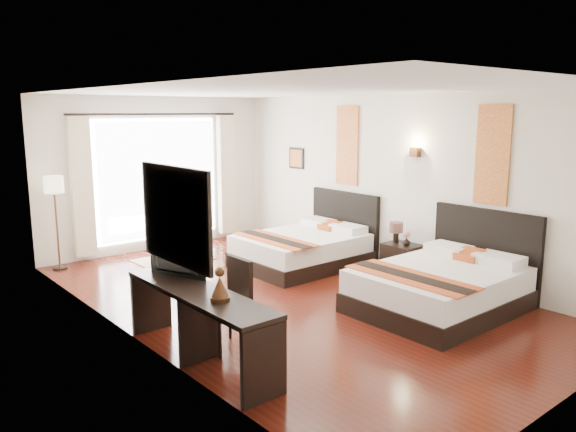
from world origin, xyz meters
TOP-DOWN VIEW (x-y plane):
  - floor at (0.00, 0.00)m, footprint 4.50×7.50m
  - ceiling at (0.00, 0.00)m, footprint 4.50×7.50m
  - wall_headboard at (2.25, 0.00)m, footprint 0.01×7.50m
  - wall_desk at (-2.25, 0.00)m, footprint 0.01×7.50m
  - wall_window at (0.00, 3.75)m, footprint 4.50×0.01m
  - wall_entry at (0.00, -3.75)m, footprint 4.50×0.01m
  - window_glass at (0.00, 3.73)m, footprint 2.40×0.02m
  - sheer_curtain at (0.00, 3.67)m, footprint 2.30×0.02m
  - drape_left at (-1.45, 3.63)m, footprint 0.35×0.14m
  - drape_right at (1.45, 3.63)m, footprint 0.35×0.14m
  - art_panel_near at (2.23, -1.66)m, footprint 0.03×0.50m
  - art_panel_far at (2.23, 1.07)m, footprint 0.03×0.50m
  - wall_sconce at (2.19, -0.40)m, footprint 0.10×0.14m
  - mirror_frame at (-2.22, -0.98)m, footprint 0.04×1.25m
  - mirror_glass at (-2.19, -0.98)m, footprint 0.01×1.12m
  - bed_near at (1.23, -1.66)m, footprint 2.14×1.67m
  - bed_far at (1.28, 1.07)m, footprint 2.05×1.60m
  - nightstand at (1.97, -0.40)m, footprint 0.44×0.54m
  - table_lamp at (1.99, -0.25)m, footprint 0.21×0.21m
  - vase at (1.94, -0.50)m, footprint 0.13×0.13m
  - console_desk at (-1.99, -0.98)m, footprint 0.50×2.20m
  - television at (-1.97, -0.43)m, footprint 0.36×0.72m
  - bronze_figurine at (-1.99, -1.37)m, footprint 0.24×0.24m
  - desk_chair at (-1.59, -0.88)m, footprint 0.45×0.45m
  - floor_lamp at (-1.95, 3.45)m, footprint 0.31×0.31m
  - side_table at (-0.15, 3.03)m, footprint 0.57×0.57m
  - fruit_bowl at (-0.13, 3.02)m, footprint 0.20×0.20m
  - window_chair at (0.36, 3.10)m, footprint 0.48×0.48m
  - jute_rug at (-0.25, 2.79)m, footprint 1.24×0.85m

SIDE VIEW (x-z plane):
  - floor at x=0.00m, z-range -0.01..0.00m
  - jute_rug at x=-0.25m, z-range 0.00..0.01m
  - nightstand at x=1.97m, z-range 0.00..0.52m
  - window_chair at x=0.36m, z-range -0.18..0.75m
  - desk_chair at x=-1.59m, z-range -0.19..0.78m
  - bed_far at x=1.28m, z-range -0.28..0.88m
  - bed_near at x=1.23m, z-range -0.29..0.92m
  - side_table at x=-0.15m, z-range 0.00..0.66m
  - console_desk at x=-1.99m, z-range 0.00..0.76m
  - vase at x=1.94m, z-range 0.50..0.63m
  - fruit_bowl at x=-0.13m, z-range 0.66..0.71m
  - table_lamp at x=1.99m, z-range 0.56..0.90m
  - bronze_figurine at x=-1.99m, z-range 0.75..1.04m
  - television at x=-1.97m, z-range 0.76..1.18m
  - drape_left at x=-1.45m, z-range 0.10..2.46m
  - drape_right at x=1.45m, z-range 0.10..2.46m
  - floor_lamp at x=-1.95m, z-range 0.52..2.05m
  - sheer_curtain at x=0.00m, z-range 0.25..2.35m
  - window_glass at x=0.00m, z-range 0.20..2.40m
  - wall_headboard at x=2.25m, z-range 0.00..2.80m
  - wall_desk at x=-2.25m, z-range 0.00..2.80m
  - wall_window at x=0.00m, z-range 0.00..2.80m
  - wall_entry at x=0.00m, z-range 0.00..2.80m
  - mirror_frame at x=-2.22m, z-range 1.08..2.02m
  - mirror_glass at x=-2.19m, z-range 1.14..1.96m
  - wall_sconce at x=2.19m, z-range 1.85..1.99m
  - art_panel_near at x=2.23m, z-range 1.27..2.62m
  - art_panel_far at x=2.23m, z-range 1.27..2.62m
  - ceiling at x=0.00m, z-range 2.78..2.80m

